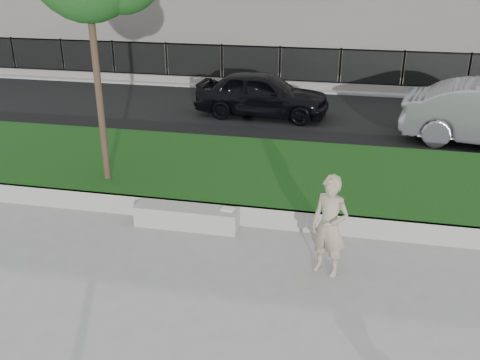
% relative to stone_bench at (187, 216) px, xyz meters
% --- Properties ---
extents(ground, '(90.00, 90.00, 0.00)m').
position_rel_stone_bench_xyz_m(ground, '(0.74, -0.80, -0.20)').
color(ground, gray).
rests_on(ground, ground).
extents(grass_bank, '(34.00, 4.00, 0.40)m').
position_rel_stone_bench_xyz_m(grass_bank, '(0.74, 2.20, 0.00)').
color(grass_bank, black).
rests_on(grass_bank, ground).
extents(grass_kerb, '(34.00, 0.08, 0.40)m').
position_rel_stone_bench_xyz_m(grass_kerb, '(0.74, 0.24, 0.00)').
color(grass_kerb, '#98968E').
rests_on(grass_kerb, ground).
extents(street, '(34.00, 7.00, 0.04)m').
position_rel_stone_bench_xyz_m(street, '(0.74, 7.70, -0.18)').
color(street, black).
rests_on(street, ground).
extents(far_pavement, '(34.00, 3.00, 0.12)m').
position_rel_stone_bench_xyz_m(far_pavement, '(0.74, 12.20, -0.14)').
color(far_pavement, gray).
rests_on(far_pavement, ground).
extents(iron_fence, '(32.00, 0.30, 1.50)m').
position_rel_stone_bench_xyz_m(iron_fence, '(0.74, 11.20, 0.34)').
color(iron_fence, slate).
rests_on(iron_fence, far_pavement).
extents(stone_bench, '(1.94, 0.48, 0.40)m').
position_rel_stone_bench_xyz_m(stone_bench, '(0.00, 0.00, 0.00)').
color(stone_bench, '#98968E').
rests_on(stone_bench, ground).
extents(man, '(0.71, 0.61, 1.65)m').
position_rel_stone_bench_xyz_m(man, '(2.65, -1.04, 0.63)').
color(man, tan).
rests_on(man, ground).
extents(book, '(0.25, 0.20, 0.03)m').
position_rel_stone_bench_xyz_m(book, '(0.77, 0.04, 0.21)').
color(book, white).
rests_on(book, stone_bench).
extents(car_dark, '(4.19, 1.90, 1.39)m').
position_rel_stone_bench_xyz_m(car_dark, '(0.13, 7.46, 0.54)').
color(car_dark, black).
rests_on(car_dark, street).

